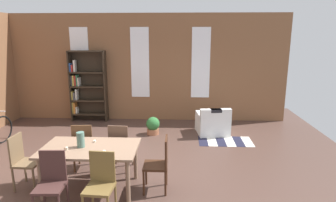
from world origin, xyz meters
The scene contains 20 objects.
ground_plane centered at (0.00, 0.00, 0.00)m, with size 10.15×10.15×0.00m, color #4C362E.
back_wall_brick centered at (0.00, 3.57, 1.61)m, with size 8.81×0.12×3.22m, color brown.
window_pane_0 centered at (-1.82, 3.50, 1.77)m, with size 0.55×0.02×2.09m, color white.
window_pane_1 centered at (0.00, 3.50, 1.77)m, with size 0.55×0.02×2.09m, color white.
window_pane_2 centered at (1.82, 3.50, 1.77)m, with size 0.55×0.02×2.09m, color white.
dining_table centered at (-0.28, -0.69, 0.67)m, with size 1.61×0.97×0.76m.
vase_on_table centered at (-0.43, -0.69, 0.89)m, with size 0.13×0.13×0.26m, color #4C7266.
tealight_candle_0 centered at (0.03, -0.93, 0.79)m, with size 0.04×0.04×0.04m, color silver.
tealight_candle_1 centered at (-0.62, -0.83, 0.79)m, with size 0.04×0.04×0.05m, color silver.
tealight_candle_2 centered at (-0.26, -0.47, 0.78)m, with size 0.04×0.04×0.04m, color silver.
dining_chair_head_right centered at (0.90, -0.69, 0.51)m, with size 0.40×0.40×0.95m.
dining_chair_far_left centered at (-0.64, 0.02, 0.51)m, with size 0.44×0.44×0.95m.
dining_chair_near_left centered at (-0.65, -1.40, 0.51)m, with size 0.42×0.42×0.95m.
dining_chair_far_right centered at (0.07, 0.02, 0.51)m, with size 0.43×0.43×0.95m.
dining_chair_near_right centered at (0.08, -1.40, 0.51)m, with size 0.42×0.42×0.95m.
dining_chair_head_left centered at (-1.46, -0.69, 0.51)m, with size 0.41×0.41×0.95m.
bookshelf_tall centered at (-1.64, 3.33, 1.08)m, with size 1.09×0.30×2.14m.
armchair_white centered at (2.10, 2.26, 0.28)m, with size 0.90×0.90×0.75m.
potted_plant_by_shelf centered at (0.50, 2.14, 0.24)m, with size 0.36×0.36×0.47m.
striped_rug centered at (2.36, 1.68, 0.00)m, with size 1.32×0.71×0.01m.
Camera 1 is at (1.24, -5.18, 2.62)m, focal length 30.90 mm.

